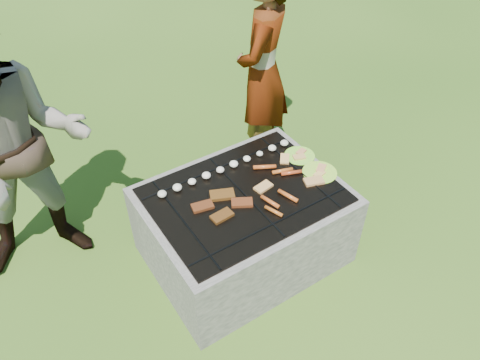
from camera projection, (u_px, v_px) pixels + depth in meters
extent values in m
plane|color=#264B12|center=(244.00, 253.00, 3.49)|extent=(60.00, 60.00, 0.00)
cube|color=gray|center=(214.00, 193.00, 3.54)|extent=(1.30, 0.18, 0.60)
cube|color=gray|center=(279.00, 265.00, 3.03)|extent=(1.30, 0.18, 0.60)
cube|color=#9D958B|center=(173.00, 261.00, 3.06)|extent=(0.18, 0.64, 0.60)
cube|color=gray|center=(306.00, 196.00, 3.52)|extent=(0.18, 0.64, 0.60)
cube|color=black|center=(244.00, 232.00, 3.33)|extent=(0.94, 0.64, 0.48)
sphere|color=#FF5914|center=(244.00, 210.00, 3.18)|extent=(0.10, 0.10, 0.10)
cube|color=black|center=(244.00, 195.00, 3.08)|extent=(1.20, 0.90, 0.01)
cylinder|color=black|center=(184.00, 222.00, 2.90)|extent=(0.01, 0.88, 0.01)
cylinder|color=black|center=(244.00, 194.00, 3.08)|extent=(0.01, 0.88, 0.01)
cylinder|color=black|center=(298.00, 170.00, 3.26)|extent=(0.01, 0.88, 0.01)
cylinder|color=black|center=(273.00, 224.00, 2.88)|extent=(1.18, 0.01, 0.01)
cylinder|color=black|center=(219.00, 168.00, 3.28)|extent=(1.18, 0.01, 0.01)
ellipsoid|color=beige|center=(162.00, 194.00, 3.05)|extent=(0.06, 0.06, 0.04)
ellipsoid|color=silver|center=(177.00, 187.00, 3.10)|extent=(0.06, 0.06, 0.04)
ellipsoid|color=white|center=(192.00, 182.00, 3.14)|extent=(0.06, 0.06, 0.04)
ellipsoid|color=white|center=(206.00, 175.00, 3.19)|extent=(0.06, 0.06, 0.04)
ellipsoid|color=beige|center=(220.00, 170.00, 3.23)|extent=(0.06, 0.06, 0.04)
ellipsoid|color=white|center=(234.00, 164.00, 3.28)|extent=(0.06, 0.06, 0.04)
ellipsoid|color=white|center=(247.00, 159.00, 3.32)|extent=(0.05, 0.05, 0.04)
ellipsoid|color=beige|center=(260.00, 154.00, 3.37)|extent=(0.05, 0.05, 0.03)
ellipsoid|color=#EEE3CA|center=(272.00, 148.00, 3.41)|extent=(0.06, 0.06, 0.04)
ellipsoid|color=beige|center=(284.00, 143.00, 3.46)|extent=(0.06, 0.06, 0.04)
cube|color=brown|center=(202.00, 206.00, 2.98)|extent=(0.15, 0.10, 0.02)
cube|color=#8F561A|center=(222.00, 195.00, 3.06)|extent=(0.18, 0.15, 0.02)
cube|color=brown|center=(222.00, 216.00, 2.92)|extent=(0.14, 0.09, 0.02)
cube|color=#9A441C|center=(242.00, 202.00, 3.01)|extent=(0.16, 0.14, 0.02)
cylinder|color=orange|center=(265.00, 167.00, 3.26)|extent=(0.16, 0.10, 0.03)
cylinder|color=#C75E20|center=(282.00, 171.00, 3.23)|extent=(0.15, 0.07, 0.03)
cylinder|color=#BF431F|center=(291.00, 173.00, 3.22)|extent=(0.15, 0.08, 0.03)
cylinder|color=#BC3B1E|center=(270.00, 202.00, 3.01)|extent=(0.06, 0.15, 0.03)
cylinder|color=orange|center=(288.00, 196.00, 3.05)|extent=(0.07, 0.15, 0.03)
cylinder|color=orange|center=(274.00, 211.00, 2.95)|extent=(0.07, 0.13, 0.02)
cube|color=tan|center=(263.00, 187.00, 3.12)|extent=(0.13, 0.09, 0.02)
cube|color=tan|center=(314.00, 181.00, 3.16)|extent=(0.15, 0.12, 0.02)
cube|color=#E8D277|center=(285.00, 159.00, 3.34)|extent=(0.12, 0.12, 0.01)
cylinder|color=#C9FF3C|center=(300.00, 156.00, 3.38)|extent=(0.23, 0.23, 0.01)
cube|color=tan|center=(299.00, 157.00, 3.35)|extent=(0.10, 0.08, 0.01)
cube|color=tan|center=(301.00, 152.00, 3.40)|extent=(0.09, 0.07, 0.01)
cylinder|color=#F0FD3C|center=(320.00, 173.00, 3.25)|extent=(0.28, 0.28, 0.02)
cube|color=#E1AD73|center=(319.00, 174.00, 3.22)|extent=(0.09, 0.07, 0.01)
cube|color=tan|center=(321.00, 168.00, 3.26)|extent=(0.11, 0.10, 0.01)
imported|color=gray|center=(263.00, 73.00, 3.75)|extent=(0.76, 0.73, 1.75)
imported|color=gray|center=(16.00, 153.00, 2.85)|extent=(1.06, 0.90, 1.91)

